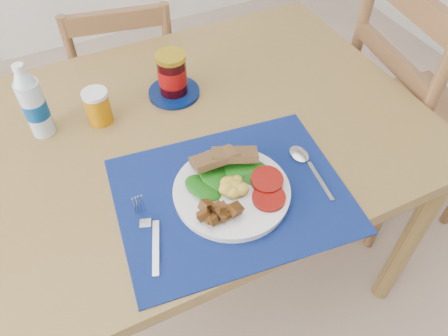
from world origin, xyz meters
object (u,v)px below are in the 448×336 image
at_px(breakfast_plate, 230,191).
at_px(jam_on_saucer, 173,77).
at_px(chair_far, 126,75).
at_px(chair_end, 411,93).
at_px(juice_glass, 98,108).
at_px(water_bottle, 34,104).

xyz_separation_m(breakfast_plate, jam_on_saucer, (0.02, 0.41, 0.04)).
distance_m(chair_far, jam_on_saucer, 0.53).
distance_m(breakfast_plate, jam_on_saucer, 0.41).
xyz_separation_m(chair_end, breakfast_plate, (-0.81, -0.24, 0.17)).
bearing_deg(jam_on_saucer, juice_glass, -174.58).
xyz_separation_m(chair_far, chair_end, (0.82, -0.62, 0.07)).
bearing_deg(chair_end, juice_glass, 89.29).
xyz_separation_m(breakfast_plate, water_bottle, (-0.34, 0.41, 0.07)).
distance_m(water_bottle, jam_on_saucer, 0.37).
xyz_separation_m(chair_far, water_bottle, (-0.32, -0.45, 0.31)).
relative_size(breakfast_plate, juice_glass, 2.91).
xyz_separation_m(water_bottle, jam_on_saucer, (0.36, -0.00, -0.03)).
bearing_deg(jam_on_saucer, chair_end, -12.19).
distance_m(chair_far, breakfast_plate, 0.89).
bearing_deg(juice_glass, jam_on_saucer, 5.42).
relative_size(water_bottle, jam_on_saucer, 1.42).
relative_size(chair_far, jam_on_saucer, 7.05).
bearing_deg(water_bottle, juice_glass, -9.48).
distance_m(water_bottle, juice_glass, 0.15).
bearing_deg(chair_far, water_bottle, 64.96).
distance_m(breakfast_plate, juice_glass, 0.43).
xyz_separation_m(chair_far, juice_glass, (-0.18, -0.47, 0.26)).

